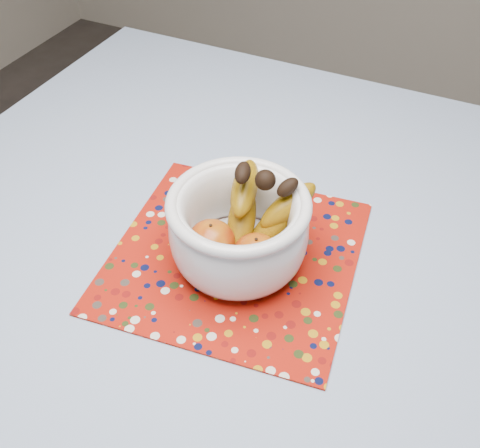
{
  "coord_description": "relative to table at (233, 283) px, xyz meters",
  "views": [
    {
      "loc": [
        0.3,
        -0.59,
        1.46
      ],
      "look_at": [
        0.02,
        -0.01,
        0.84
      ],
      "focal_mm": 42.0,
      "sensor_mm": 36.0,
      "label": 1
    }
  ],
  "objects": [
    {
      "name": "table",
      "position": [
        0.0,
        0.0,
        0.0
      ],
      "size": [
        1.2,
        1.2,
        0.75
      ],
      "color": "brown",
      "rests_on": "ground"
    },
    {
      "name": "tablecloth",
      "position": [
        0.0,
        0.0,
        0.08
      ],
      "size": [
        1.32,
        1.32,
        0.01
      ],
      "primitive_type": "cube",
      "color": "#6686AB",
      "rests_on": "table"
    },
    {
      "name": "placemat",
      "position": [
        0.01,
        -0.01,
        0.09
      ],
      "size": [
        0.44,
        0.44,
        0.0
      ],
      "primitive_type": "cube",
      "rotation": [
        0.0,
        0.0,
        0.11
      ],
      "color": "#9A1308",
      "rests_on": "tablecloth"
    },
    {
      "name": "fruit_bowl",
      "position": [
        0.03,
        -0.01,
        0.17
      ],
      "size": [
        0.25,
        0.24,
        0.19
      ],
      "color": "silver",
      "rests_on": "placemat"
    }
  ]
}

